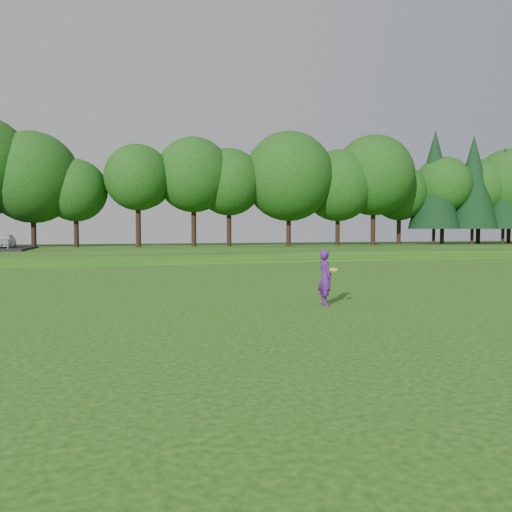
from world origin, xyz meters
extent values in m
plane|color=#15410C|center=(0.00, 0.00, 0.00)|extent=(140.00, 140.00, 0.00)
cube|color=#15410C|center=(0.00, 34.00, 0.30)|extent=(130.00, 30.00, 0.60)
cube|color=gray|center=(0.00, 20.00, 0.02)|extent=(130.00, 1.60, 0.04)
imported|color=white|center=(-14.00, 33.00, 1.38)|extent=(1.42, 3.52, 1.20)
imported|color=#4D1971|center=(0.81, 0.32, 0.84)|extent=(0.43, 0.63, 1.68)
cylinder|color=#E4FD27|center=(0.86, -0.17, 1.12)|extent=(0.24, 0.24, 0.08)
camera|label=1|loc=(-5.36, -13.42, 2.27)|focal=35.00mm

